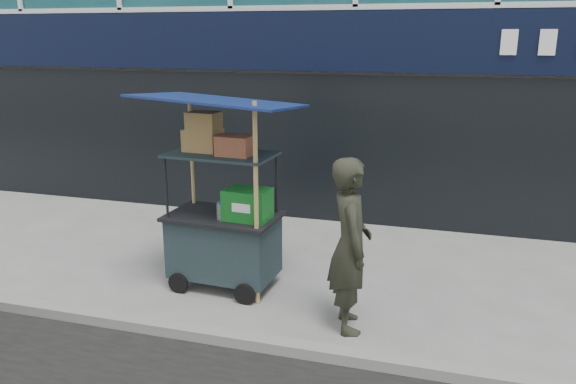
% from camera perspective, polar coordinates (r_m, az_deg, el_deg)
% --- Properties ---
extents(ground, '(80.00, 80.00, 0.00)m').
position_cam_1_polar(ground, '(5.91, -0.73, -14.84)').
color(ground, slate).
rests_on(ground, ground).
extents(curb, '(80.00, 0.18, 0.12)m').
position_cam_1_polar(curb, '(5.72, -1.34, -15.30)').
color(curb, gray).
rests_on(curb, ground).
extents(vendor_cart, '(1.84, 1.36, 2.38)m').
position_cam_1_polar(vendor_cart, '(6.79, -6.48, -3.02)').
color(vendor_cart, '#18262A').
rests_on(vendor_cart, ground).
extents(vendor_man, '(0.63, 0.78, 1.84)m').
position_cam_1_polar(vendor_man, '(5.81, 6.33, -5.40)').
color(vendor_man, '#26281D').
rests_on(vendor_man, ground).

